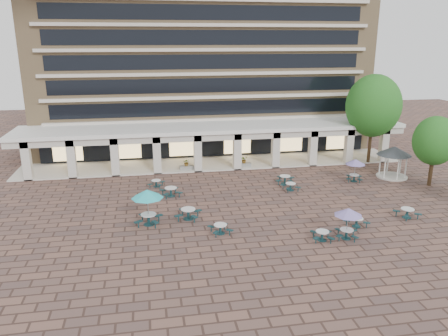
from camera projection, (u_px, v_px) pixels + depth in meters
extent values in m
plane|color=brown|center=(243.00, 214.00, 34.83)|extent=(120.00, 120.00, 0.00)
cube|color=tan|center=(201.00, 59.00, 55.77)|extent=(40.00, 15.00, 22.00)
cube|color=beige|center=(210.00, 120.00, 50.30)|extent=(36.80, 0.50, 0.35)
cube|color=black|center=(210.00, 108.00, 50.15)|extent=(35.20, 0.05, 1.60)
cube|color=beige|center=(210.00, 97.00, 49.56)|extent=(36.80, 0.50, 0.35)
cube|color=black|center=(209.00, 85.00, 49.41)|extent=(35.20, 0.05, 1.60)
cube|color=beige|center=(210.00, 74.00, 48.82)|extent=(36.80, 0.50, 0.35)
cube|color=black|center=(209.00, 62.00, 48.67)|extent=(35.20, 0.05, 1.60)
cube|color=beige|center=(209.00, 50.00, 48.08)|extent=(36.80, 0.50, 0.35)
cube|color=black|center=(209.00, 37.00, 47.93)|extent=(35.20, 0.05, 1.60)
cube|color=beige|center=(209.00, 25.00, 47.34)|extent=(36.80, 0.50, 0.35)
cube|color=black|center=(209.00, 12.00, 47.19)|extent=(35.20, 0.05, 1.60)
cube|color=white|center=(214.00, 127.00, 47.79)|extent=(42.00, 6.60, 0.40)
cube|color=beige|center=(218.00, 136.00, 45.23)|extent=(42.00, 0.30, 0.90)
cube|color=black|center=(210.00, 143.00, 51.02)|extent=(38.00, 0.15, 3.20)
cube|color=beige|center=(214.00, 163.00, 48.97)|extent=(42.00, 6.00, 0.12)
cube|color=beige|center=(27.00, 160.00, 42.78)|extent=(0.80, 0.80, 4.00)
cube|color=beige|center=(72.00, 158.00, 43.49)|extent=(0.80, 0.80, 4.00)
cube|color=beige|center=(115.00, 157.00, 44.19)|extent=(0.80, 0.80, 4.00)
cube|color=beige|center=(157.00, 155.00, 44.90)|extent=(0.80, 0.80, 4.00)
cube|color=beige|center=(198.00, 153.00, 45.61)|extent=(0.80, 0.80, 4.00)
cube|color=beige|center=(237.00, 151.00, 46.32)|extent=(0.80, 0.80, 4.00)
cube|color=beige|center=(276.00, 149.00, 47.02)|extent=(0.80, 0.80, 4.00)
cube|color=beige|center=(313.00, 148.00, 47.73)|extent=(0.80, 0.80, 4.00)
cube|color=beige|center=(349.00, 146.00, 48.44)|extent=(0.80, 0.80, 4.00)
cube|color=beige|center=(384.00, 145.00, 49.15)|extent=(0.80, 0.80, 4.00)
cube|color=#FFD88C|center=(68.00, 150.00, 48.26)|extent=(3.20, 0.08, 2.40)
cube|color=#FFD88C|center=(127.00, 148.00, 49.33)|extent=(3.20, 0.08, 2.40)
cube|color=#FFD88C|center=(183.00, 146.00, 50.40)|extent=(3.20, 0.08, 2.40)
cube|color=#FFD88C|center=(237.00, 143.00, 51.47)|extent=(3.20, 0.08, 2.40)
cube|color=#FFD88C|center=(289.00, 141.00, 52.55)|extent=(3.20, 0.08, 2.40)
cube|color=#FFD88C|center=(339.00, 139.00, 53.62)|extent=(3.20, 0.08, 2.40)
cylinder|color=#143D3E|center=(356.00, 226.00, 32.54)|extent=(0.65, 0.65, 0.04)
cylinder|color=#143D3E|center=(357.00, 223.00, 32.46)|extent=(0.17, 0.17, 0.61)
cylinder|color=silver|center=(357.00, 218.00, 32.36)|extent=(0.92, 0.92, 0.05)
cube|color=#143D3E|center=(357.00, 218.00, 33.10)|extent=(0.46, 0.57, 0.05)
cylinder|color=#143D3E|center=(356.00, 221.00, 33.16)|extent=(0.07, 0.07, 0.39)
cube|color=#143D3E|center=(347.00, 221.00, 32.62)|extent=(0.57, 0.46, 0.05)
cylinder|color=#143D3E|center=(346.00, 223.00, 32.68)|extent=(0.07, 0.07, 0.39)
cube|color=#143D3E|center=(357.00, 225.00, 31.77)|extent=(0.46, 0.57, 0.05)
cylinder|color=#143D3E|center=(356.00, 228.00, 31.83)|extent=(0.07, 0.07, 0.39)
cube|color=#143D3E|center=(367.00, 223.00, 32.24)|extent=(0.57, 0.46, 0.05)
cylinder|color=#143D3E|center=(367.00, 225.00, 32.30)|extent=(0.07, 0.07, 0.39)
cylinder|color=#143D3E|center=(407.00, 217.00, 34.17)|extent=(0.70, 0.70, 0.04)
cylinder|color=#143D3E|center=(407.00, 214.00, 34.08)|extent=(0.18, 0.18, 0.66)
cylinder|color=silver|center=(408.00, 209.00, 33.97)|extent=(1.00, 1.00, 0.05)
cube|color=#143D3E|center=(408.00, 209.00, 34.74)|extent=(0.55, 0.61, 0.05)
cylinder|color=#143D3E|center=(407.00, 212.00, 34.80)|extent=(0.08, 0.08, 0.42)
cube|color=#143D3E|center=(397.00, 211.00, 34.37)|extent=(0.61, 0.55, 0.05)
cylinder|color=#143D3E|center=(396.00, 214.00, 34.43)|extent=(0.08, 0.08, 0.42)
cube|color=#143D3E|center=(407.00, 216.00, 33.37)|extent=(0.55, 0.61, 0.05)
cylinder|color=#143D3E|center=(406.00, 219.00, 33.44)|extent=(0.08, 0.08, 0.42)
cube|color=#143D3E|center=(418.00, 214.00, 33.74)|extent=(0.61, 0.55, 0.05)
cylinder|color=#143D3E|center=(418.00, 217.00, 33.81)|extent=(0.08, 0.08, 0.42)
cylinder|color=#143D3E|center=(149.00, 224.00, 32.89)|extent=(0.80, 0.80, 0.05)
cylinder|color=#143D3E|center=(149.00, 220.00, 32.79)|extent=(0.21, 0.21, 0.76)
cylinder|color=silver|center=(148.00, 214.00, 32.66)|extent=(1.15, 1.15, 0.06)
cube|color=#143D3E|center=(159.00, 215.00, 33.32)|extent=(0.70, 0.60, 0.06)
cylinder|color=#143D3E|center=(159.00, 219.00, 33.40)|extent=(0.09, 0.09, 0.48)
cube|color=#143D3E|center=(142.00, 215.00, 33.39)|extent=(0.60, 0.70, 0.06)
cylinder|color=#143D3E|center=(142.00, 218.00, 33.47)|extent=(0.09, 0.09, 0.48)
cube|color=#143D3E|center=(138.00, 222.00, 32.18)|extent=(0.70, 0.60, 0.06)
cylinder|color=#143D3E|center=(138.00, 225.00, 32.26)|extent=(0.09, 0.09, 0.48)
cube|color=#143D3E|center=(155.00, 222.00, 32.11)|extent=(0.60, 0.70, 0.06)
cylinder|color=#143D3E|center=(155.00, 225.00, 32.19)|extent=(0.09, 0.09, 0.48)
cylinder|color=gray|center=(148.00, 208.00, 32.51)|extent=(0.06, 0.06, 2.75)
cone|color=#27B4BE|center=(147.00, 194.00, 32.20)|extent=(2.40, 2.40, 0.63)
cylinder|color=#143D3E|center=(220.00, 233.00, 31.39)|extent=(0.66, 0.66, 0.04)
cylinder|color=#143D3E|center=(220.00, 230.00, 31.31)|extent=(0.17, 0.17, 0.62)
cylinder|color=silver|center=(220.00, 225.00, 31.20)|extent=(0.94, 0.94, 0.05)
cube|color=#143D3E|center=(225.00, 224.00, 31.91)|extent=(0.51, 0.57, 0.05)
cylinder|color=#143D3E|center=(225.00, 227.00, 31.98)|extent=(0.08, 0.08, 0.39)
cube|color=#143D3E|center=(211.00, 226.00, 31.57)|extent=(0.57, 0.51, 0.05)
cylinder|color=#143D3E|center=(211.00, 229.00, 31.64)|extent=(0.08, 0.08, 0.39)
cube|color=#143D3E|center=(216.00, 232.00, 30.64)|extent=(0.51, 0.57, 0.05)
cylinder|color=#143D3E|center=(216.00, 235.00, 30.70)|extent=(0.08, 0.08, 0.39)
cube|color=#143D3E|center=(230.00, 230.00, 30.98)|extent=(0.57, 0.51, 0.05)
cylinder|color=#143D3E|center=(230.00, 233.00, 31.04)|extent=(0.08, 0.08, 0.39)
cylinder|color=#143D3E|center=(346.00, 238.00, 30.60)|extent=(0.65, 0.65, 0.04)
cylinder|color=#143D3E|center=(346.00, 235.00, 30.52)|extent=(0.17, 0.17, 0.62)
cylinder|color=silver|center=(347.00, 230.00, 30.41)|extent=(0.93, 0.93, 0.05)
cube|color=#143D3E|center=(353.00, 231.00, 30.88)|extent=(0.58, 0.45, 0.05)
cylinder|color=#143D3E|center=(353.00, 233.00, 30.94)|extent=(0.07, 0.07, 0.39)
cube|color=#143D3E|center=(338.00, 230.00, 31.07)|extent=(0.45, 0.58, 0.05)
cylinder|color=#143D3E|center=(338.00, 232.00, 31.13)|extent=(0.07, 0.07, 0.39)
cube|color=#143D3E|center=(339.00, 236.00, 30.10)|extent=(0.58, 0.45, 0.05)
cylinder|color=#143D3E|center=(339.00, 239.00, 30.16)|extent=(0.07, 0.07, 0.39)
cube|color=#143D3E|center=(355.00, 237.00, 29.91)|extent=(0.45, 0.58, 0.05)
cylinder|color=#143D3E|center=(355.00, 240.00, 29.97)|extent=(0.07, 0.07, 0.39)
cylinder|color=gray|center=(347.00, 224.00, 30.29)|extent=(0.05, 0.05, 2.24)
cone|color=#8170BA|center=(348.00, 212.00, 30.04)|extent=(1.96, 1.96, 0.51)
cylinder|color=#143D3E|center=(322.00, 240.00, 30.34)|extent=(0.64, 0.64, 0.04)
cylinder|color=#143D3E|center=(322.00, 236.00, 30.26)|extent=(0.17, 0.17, 0.61)
cylinder|color=silver|center=(322.00, 231.00, 30.16)|extent=(0.92, 0.92, 0.05)
cube|color=#143D3E|center=(328.00, 232.00, 30.70)|extent=(0.56, 0.49, 0.05)
cylinder|color=#143D3E|center=(328.00, 235.00, 30.76)|extent=(0.07, 0.07, 0.39)
cube|color=#143D3E|center=(314.00, 232.00, 30.74)|extent=(0.49, 0.56, 0.05)
cylinder|color=#143D3E|center=(314.00, 234.00, 30.80)|extent=(0.07, 0.07, 0.39)
cube|color=#143D3E|center=(316.00, 238.00, 29.77)|extent=(0.56, 0.49, 0.05)
cylinder|color=#143D3E|center=(316.00, 241.00, 29.83)|extent=(0.07, 0.07, 0.39)
cube|color=#143D3E|center=(331.00, 238.00, 29.73)|extent=(0.49, 0.56, 0.05)
cylinder|color=#143D3E|center=(331.00, 241.00, 29.79)|extent=(0.07, 0.07, 0.39)
cylinder|color=#143D3E|center=(156.00, 187.00, 41.33)|extent=(0.60, 0.60, 0.03)
cylinder|color=#143D3E|center=(156.00, 184.00, 41.25)|extent=(0.16, 0.16, 0.57)
cylinder|color=silver|center=(156.00, 180.00, 41.15)|extent=(0.86, 0.86, 0.04)
cube|color=#143D3E|center=(162.00, 182.00, 41.61)|extent=(0.53, 0.43, 0.04)
cylinder|color=#143D3E|center=(162.00, 184.00, 41.67)|extent=(0.07, 0.07, 0.36)
cube|color=#143D3E|center=(153.00, 181.00, 41.74)|extent=(0.43, 0.53, 0.04)
cylinder|color=#143D3E|center=(153.00, 183.00, 41.80)|extent=(0.07, 0.07, 0.36)
cube|color=#143D3E|center=(150.00, 184.00, 40.84)|extent=(0.53, 0.43, 0.04)
cylinder|color=#143D3E|center=(150.00, 186.00, 40.89)|extent=(0.07, 0.07, 0.36)
cube|color=#143D3E|center=(160.00, 185.00, 40.71)|extent=(0.43, 0.53, 0.04)
cylinder|color=#143D3E|center=(160.00, 187.00, 40.77)|extent=(0.07, 0.07, 0.36)
cylinder|color=#143D3E|center=(188.00, 219.00, 33.92)|extent=(0.79, 0.79, 0.04)
cylinder|color=#143D3E|center=(188.00, 215.00, 33.83)|extent=(0.20, 0.20, 0.74)
cylinder|color=silver|center=(188.00, 209.00, 33.70)|extent=(1.12, 1.12, 0.06)
cube|color=#143D3E|center=(198.00, 211.00, 34.28)|extent=(0.69, 0.55, 0.06)
cylinder|color=#143D3E|center=(198.00, 214.00, 34.35)|extent=(0.09, 0.09, 0.47)
cube|color=#143D3E|center=(182.00, 210.00, 34.47)|extent=(0.55, 0.69, 0.06)
cylinder|color=#143D3E|center=(183.00, 213.00, 34.55)|extent=(0.09, 0.09, 0.47)
cube|color=#143D3E|center=(178.00, 216.00, 33.30)|extent=(0.69, 0.55, 0.06)
cylinder|color=#143D3E|center=(178.00, 219.00, 33.37)|extent=(0.09, 0.09, 0.47)
cube|color=#143D3E|center=(194.00, 217.00, 33.11)|extent=(0.55, 0.69, 0.06)
cylinder|color=#143D3E|center=(194.00, 220.00, 33.18)|extent=(0.09, 0.09, 0.47)
cylinder|color=#143D3E|center=(290.00, 190.00, 40.34)|extent=(0.65, 0.65, 0.04)
cylinder|color=#143D3E|center=(291.00, 187.00, 40.26)|extent=(0.17, 0.17, 0.61)
cylinder|color=silver|center=(291.00, 183.00, 40.15)|extent=(0.93, 0.93, 0.05)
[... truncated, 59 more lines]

